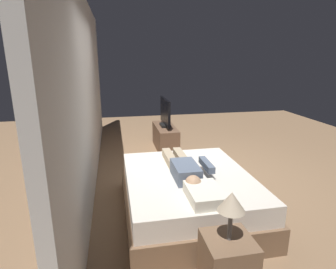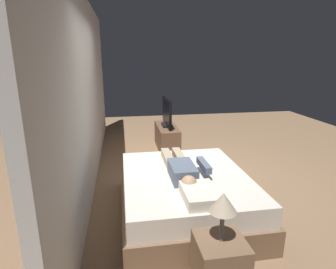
{
  "view_description": "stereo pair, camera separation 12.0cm",
  "coord_description": "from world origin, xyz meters",
  "px_view_note": "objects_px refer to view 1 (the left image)",
  "views": [
    {
      "loc": [
        -4.13,
        1.13,
        1.95
      ],
      "look_at": [
        0.24,
        0.27,
        0.69
      ],
      "focal_mm": 30.0,
      "sensor_mm": 36.0,
      "label": 1
    },
    {
      "loc": [
        -4.16,
        1.01,
        1.95
      ],
      "look_at": [
        0.24,
        0.27,
        0.69
      ],
      "focal_mm": 30.0,
      "sensor_mm": 36.0,
      "label": 2
    }
  ],
  "objects_px": {
    "tv": "(165,113)",
    "lamp": "(232,203)",
    "bed": "(188,195)",
    "remote": "(211,166)",
    "nightstand": "(227,266)",
    "person": "(184,168)",
    "tv_stand": "(165,138)",
    "pillow": "(205,194)"
  },
  "relations": [
    {
      "from": "tv",
      "to": "lamp",
      "type": "xyz_separation_m",
      "value": [
        -3.86,
        0.19,
        0.07
      ]
    },
    {
      "from": "bed",
      "to": "tv",
      "type": "height_order",
      "value": "tv"
    },
    {
      "from": "remote",
      "to": "bed",
      "type": "bearing_deg",
      "value": 116.86
    },
    {
      "from": "nightstand",
      "to": "tv",
      "type": "bearing_deg",
      "value": -2.87
    },
    {
      "from": "bed",
      "to": "person",
      "type": "relative_size",
      "value": 1.51
    },
    {
      "from": "tv_stand",
      "to": "pillow",
      "type": "bearing_deg",
      "value": 176.54
    },
    {
      "from": "nightstand",
      "to": "lamp",
      "type": "height_order",
      "value": "lamp"
    },
    {
      "from": "person",
      "to": "tv_stand",
      "type": "relative_size",
      "value": 1.15
    },
    {
      "from": "person",
      "to": "tv",
      "type": "bearing_deg",
      "value": -5.43
    },
    {
      "from": "tv",
      "to": "lamp",
      "type": "height_order",
      "value": "tv"
    },
    {
      "from": "bed",
      "to": "nightstand",
      "type": "xyz_separation_m",
      "value": [
        -1.25,
        -0.0,
        -0.0
      ]
    },
    {
      "from": "person",
      "to": "lamp",
      "type": "relative_size",
      "value": 3.0
    },
    {
      "from": "remote",
      "to": "person",
      "type": "bearing_deg",
      "value": 110.47
    },
    {
      "from": "pillow",
      "to": "tv",
      "type": "relative_size",
      "value": 0.55
    },
    {
      "from": "bed",
      "to": "lamp",
      "type": "height_order",
      "value": "lamp"
    },
    {
      "from": "bed",
      "to": "tv_stand",
      "type": "relative_size",
      "value": 1.73
    },
    {
      "from": "person",
      "to": "remote",
      "type": "relative_size",
      "value": 8.4
    },
    {
      "from": "person",
      "to": "pillow",
      "type": "bearing_deg",
      "value": -175.74
    },
    {
      "from": "remote",
      "to": "tv",
      "type": "bearing_deg",
      "value": 3.76
    },
    {
      "from": "pillow",
      "to": "remote",
      "type": "relative_size",
      "value": 3.2
    },
    {
      "from": "bed",
      "to": "person",
      "type": "xyz_separation_m",
      "value": [
        0.03,
        0.05,
        0.36
      ]
    },
    {
      "from": "pillow",
      "to": "person",
      "type": "distance_m",
      "value": 0.66
    },
    {
      "from": "bed",
      "to": "tv",
      "type": "bearing_deg",
      "value": -4.3
    },
    {
      "from": "pillow",
      "to": "tv",
      "type": "bearing_deg",
      "value": -3.46
    },
    {
      "from": "pillow",
      "to": "lamp",
      "type": "xyz_separation_m",
      "value": [
        -0.62,
        -0.0,
        0.25
      ]
    },
    {
      "from": "tv",
      "to": "nightstand",
      "type": "relative_size",
      "value": 1.69
    },
    {
      "from": "remote",
      "to": "nightstand",
      "type": "xyz_separation_m",
      "value": [
        -1.43,
        0.35,
        -0.29
      ]
    },
    {
      "from": "nightstand",
      "to": "lamp",
      "type": "xyz_separation_m",
      "value": [
        0.0,
        0.0,
        0.59
      ]
    },
    {
      "from": "nightstand",
      "to": "remote",
      "type": "bearing_deg",
      "value": -13.85
    },
    {
      "from": "pillow",
      "to": "tv_stand",
      "type": "distance_m",
      "value": 3.26
    },
    {
      "from": "person",
      "to": "lamp",
      "type": "height_order",
      "value": "lamp"
    },
    {
      "from": "remote",
      "to": "lamp",
      "type": "xyz_separation_m",
      "value": [
        -1.43,
        0.35,
        0.3
      ]
    },
    {
      "from": "tv_stand",
      "to": "tv",
      "type": "height_order",
      "value": "tv"
    },
    {
      "from": "pillow",
      "to": "nightstand",
      "type": "relative_size",
      "value": 0.92
    },
    {
      "from": "bed",
      "to": "person",
      "type": "distance_m",
      "value": 0.36
    },
    {
      "from": "person",
      "to": "nightstand",
      "type": "relative_size",
      "value": 2.42
    },
    {
      "from": "bed",
      "to": "remote",
      "type": "height_order",
      "value": "remote"
    },
    {
      "from": "bed",
      "to": "pillow",
      "type": "xyz_separation_m",
      "value": [
        -0.63,
        -0.0,
        0.34
      ]
    },
    {
      "from": "tv_stand",
      "to": "lamp",
      "type": "relative_size",
      "value": 2.62
    },
    {
      "from": "nightstand",
      "to": "lamp",
      "type": "distance_m",
      "value": 0.59
    },
    {
      "from": "tv_stand",
      "to": "tv",
      "type": "bearing_deg",
      "value": 180.0
    },
    {
      "from": "tv",
      "to": "nightstand",
      "type": "xyz_separation_m",
      "value": [
        -3.86,
        0.19,
        -0.52
      ]
    }
  ]
}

